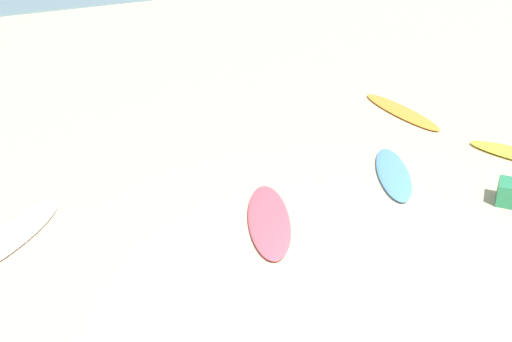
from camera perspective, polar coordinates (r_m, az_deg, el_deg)
name	(u,v)px	position (r m, az deg, el deg)	size (l,w,h in m)	color
ground_plane	(366,308)	(6.80, 11.01, -13.37)	(120.00, 120.00, 0.00)	#C6B28E
surfboard_0	(269,220)	(8.16, 1.31, -4.91)	(0.60, 2.02, 0.09)	#E24F5F
surfboard_1	(401,111)	(12.45, 14.37, 5.84)	(0.52, 2.37, 0.07)	orange
surfboard_2	(12,236)	(8.49, -23.34, -5.97)	(0.57, 1.97, 0.09)	silver
surfboard_6	(393,173)	(9.70, 13.63, -0.21)	(0.52, 1.95, 0.08)	#5490DE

